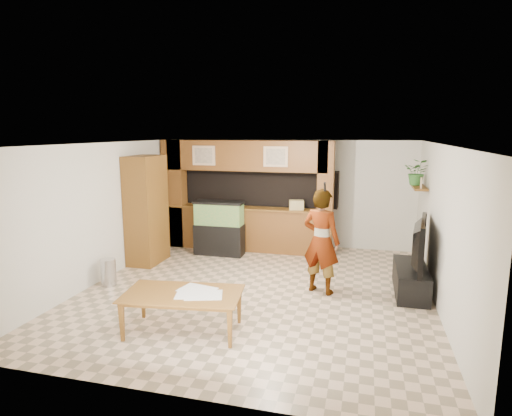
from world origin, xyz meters
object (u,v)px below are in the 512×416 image
(pantry_cabinet, at_px, (146,210))
(dining_table, at_px, (183,313))
(aquarium, at_px, (219,229))
(person, at_px, (321,241))
(television, at_px, (413,243))

(pantry_cabinet, relative_size, dining_table, 1.40)
(aquarium, bearing_deg, dining_table, -78.65)
(aquarium, height_order, person, person)
(aquarium, distance_m, person, 3.07)
(pantry_cabinet, bearing_deg, television, -5.09)
(television, bearing_deg, pantry_cabinet, 92.57)
(aquarium, height_order, television, television)
(television, height_order, dining_table, television)
(person, xyz_separation_m, dining_table, (-1.71, -2.05, -0.64))
(person, bearing_deg, television, -146.97)
(television, distance_m, person, 1.59)
(person, distance_m, dining_table, 2.75)
(television, relative_size, person, 0.80)
(person, height_order, dining_table, person)
(aquarium, height_order, dining_table, aquarium)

